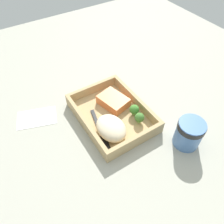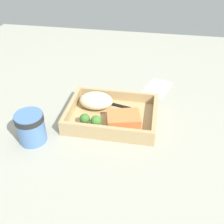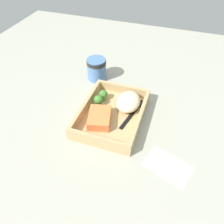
% 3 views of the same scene
% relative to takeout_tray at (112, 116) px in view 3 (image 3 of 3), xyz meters
% --- Properties ---
extents(ground_plane, '(1.60, 1.60, 0.02)m').
position_rel_takeout_tray_xyz_m(ground_plane, '(0.00, 0.00, -0.02)').
color(ground_plane, '#9C9B8C').
extents(takeout_tray, '(0.27, 0.20, 0.01)m').
position_rel_takeout_tray_xyz_m(takeout_tray, '(0.00, 0.00, 0.00)').
color(takeout_tray, tan).
rests_on(takeout_tray, ground_plane).
extents(tray_rim, '(0.27, 0.20, 0.03)m').
position_rel_takeout_tray_xyz_m(tray_rim, '(0.00, 0.00, 0.02)').
color(tray_rim, tan).
rests_on(tray_rim, takeout_tray).
extents(salmon_fillet, '(0.11, 0.09, 0.03)m').
position_rel_takeout_tray_xyz_m(salmon_fillet, '(-0.04, 0.03, 0.02)').
color(salmon_fillet, orange).
rests_on(salmon_fillet, takeout_tray).
extents(mashed_potatoes, '(0.11, 0.08, 0.05)m').
position_rel_takeout_tray_xyz_m(mashed_potatoes, '(0.06, -0.04, 0.03)').
color(mashed_potatoes, beige).
rests_on(mashed_potatoes, takeout_tray).
extents(broccoli_floret_1, '(0.03, 0.03, 0.04)m').
position_rel_takeout_tray_xyz_m(broccoli_floret_1, '(0.07, 0.06, 0.03)').
color(broccoli_floret_1, '#77A058').
rests_on(broccoli_floret_1, takeout_tray).
extents(broccoli_floret_2, '(0.03, 0.03, 0.04)m').
position_rel_takeout_tray_xyz_m(broccoli_floret_2, '(0.04, 0.06, 0.03)').
color(broccoli_floret_2, '#74985A').
rests_on(broccoli_floret_2, takeout_tray).
extents(fork, '(0.16, 0.05, 0.00)m').
position_rel_takeout_tray_xyz_m(fork, '(0.04, -0.07, 0.01)').
color(fork, black).
rests_on(fork, takeout_tray).
extents(paper_cup, '(0.08, 0.08, 0.09)m').
position_rel_takeout_tray_xyz_m(paper_cup, '(0.20, 0.13, 0.04)').
color(paper_cup, '#4D75AE').
rests_on(paper_cup, ground_plane).
extents(receipt_slip, '(0.11, 0.14, 0.00)m').
position_rel_takeout_tray_xyz_m(receipt_slip, '(-0.13, -0.21, -0.00)').
color(receipt_slip, white).
rests_on(receipt_slip, ground_plane).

